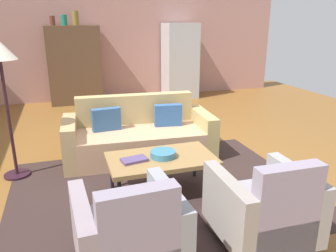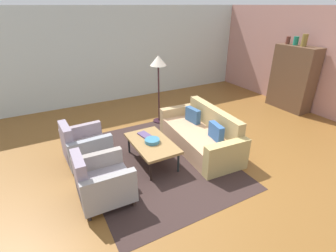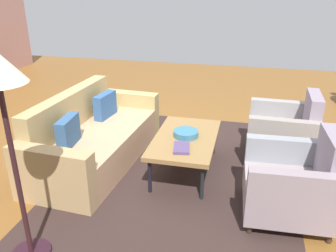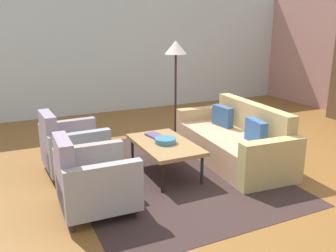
{
  "view_description": "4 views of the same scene",
  "coord_description": "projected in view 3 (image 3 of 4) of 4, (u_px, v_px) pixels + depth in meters",
  "views": [
    {
      "loc": [
        -1.37,
        -4.08,
        1.92
      ],
      "look_at": [
        -0.19,
        -0.39,
        0.68
      ],
      "focal_mm": 35.49,
      "sensor_mm": 36.0,
      "label": 1
    },
    {
      "loc": [
        3.45,
        -2.52,
        2.82
      ],
      "look_at": [
        -0.6,
        -0.31,
        0.59
      ],
      "focal_mm": 27.01,
      "sensor_mm": 36.0,
      "label": 2
    },
    {
      "loc": [
        -4.0,
        -1.42,
        2.13
      ],
      "look_at": [
        -0.32,
        -0.55,
        0.53
      ],
      "focal_mm": 37.43,
      "sensor_mm": 36.0,
      "label": 3
    },
    {
      "loc": [
        3.78,
        -2.71,
        2.0
      ],
      "look_at": [
        -0.4,
        -0.72,
        0.67
      ],
      "focal_mm": 38.15,
      "sensor_mm": 36.0,
      "label": 4
    }
  ],
  "objects": [
    {
      "name": "ground_plane",
      "position": [
        134.0,
        150.0,
        4.72
      ],
      "size": [
        10.52,
        10.52,
        0.0
      ],
      "primitive_type": "plane",
      "color": "brown"
    },
    {
      "name": "coffee_table",
      "position": [
        185.0,
        140.0,
        4.04
      ],
      "size": [
        1.2,
        0.7,
        0.45
      ],
      "color": "black",
      "rests_on": "ground"
    },
    {
      "name": "couch",
      "position": [
        92.0,
        139.0,
        4.35
      ],
      "size": [
        2.15,
        1.03,
        0.86
      ],
      "rotation": [
        0.0,
        0.0,
        3.08
      ],
      "color": "tan",
      "rests_on": "ground"
    },
    {
      "name": "armchair_right",
      "position": [
        286.0,
        134.0,
        4.36
      ],
      "size": [
        0.82,
        0.82,
        0.88
      ],
      "rotation": [
        0.0,
        0.0,
        -0.02
      ],
      "color": "#302417",
      "rests_on": "ground"
    },
    {
      "name": "fruit_bowl",
      "position": [
        186.0,
        134.0,
        4.03
      ],
      "size": [
        0.29,
        0.29,
        0.07
      ],
      "primitive_type": "cylinder",
      "color": "teal",
      "rests_on": "coffee_table"
    },
    {
      "name": "book_stack",
      "position": [
        182.0,
        148.0,
        3.74
      ],
      "size": [
        0.3,
        0.21,
        0.03
      ],
      "color": "#54426F",
      "rests_on": "coffee_table"
    },
    {
      "name": "armchair_left",
      "position": [
        295.0,
        185.0,
        3.28
      ],
      "size": [
        0.84,
        0.84,
        0.88
      ],
      "rotation": [
        0.0,
        0.0,
        0.05
      ],
      "color": "#312518",
      "rests_on": "ground"
    },
    {
      "name": "floor_lamp",
      "position": [
        0.0,
        88.0,
        2.37
      ],
      "size": [
        0.4,
        0.4,
        1.72
      ],
      "color": "black",
      "rests_on": "ground"
    },
    {
      "name": "area_rug",
      "position": [
        181.0,
        170.0,
        4.21
      ],
      "size": [
        3.4,
        2.6,
        0.01
      ],
      "primitive_type": "cube",
      "color": "#342522",
      "rests_on": "ground"
    }
  ]
}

